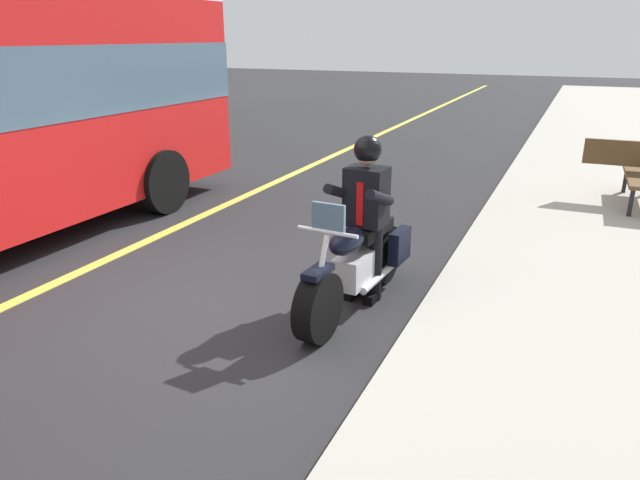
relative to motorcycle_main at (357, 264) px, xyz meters
name	(u,v)px	position (x,y,z in m)	size (l,w,h in m)	color
ground_plane	(208,312)	(0.79, -1.31, -0.45)	(80.00, 80.00, 0.00)	#28282B
lane_center_stripe	(62,280)	(0.79, -3.31, -0.45)	(60.00, 0.16, 0.01)	#E5DB4C
motorcycle_main	(357,264)	(0.00, 0.00, 0.00)	(2.22, 0.68, 1.26)	black
rider_main	(366,205)	(-0.19, 0.01, 0.58)	(0.64, 0.57, 1.74)	black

